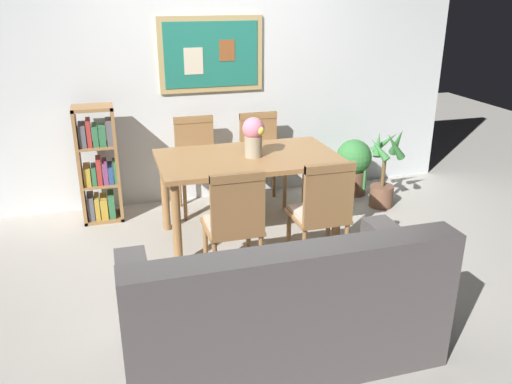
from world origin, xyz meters
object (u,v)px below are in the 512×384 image
object	(u,v)px
dining_chair_near_right	(323,208)
bookshelf	(99,167)
potted_ivy	(353,165)
flower_vase	(254,135)
dining_chair_near_left	(235,219)
dining_chair_far_left	(197,157)
leather_couch	(281,312)
dining_chair_far_right	(261,152)
dining_table	(248,167)
potted_palm	(384,174)

from	to	relation	value
dining_chair_near_right	bookshelf	bearing A→B (deg)	136.27
dining_chair_near_right	bookshelf	world-z (taller)	bookshelf
dining_chair_near_right	potted_ivy	size ratio (longest dim) A/B	1.50
bookshelf	flower_vase	xyz separation A→B (m)	(1.26, -0.79, 0.41)
flower_vase	potted_ivy	bearing A→B (deg)	29.30
dining_chair_near_left	dining_chair_far_left	distance (m)	1.53
dining_chair_far_left	dining_chair_near_right	world-z (taller)	same
dining_chair_near_right	leather_couch	world-z (taller)	dining_chair_near_right
dining_chair_near_left	leather_couch	size ratio (longest dim) A/B	0.51
dining_chair_near_right	flower_vase	xyz separation A→B (m)	(-0.32, 0.73, 0.40)
dining_chair_near_right	leather_couch	bearing A→B (deg)	-125.52
dining_chair_near_left	flower_vase	xyz separation A→B (m)	(0.35, 0.74, 0.40)
dining_chair_far_right	dining_table	bearing A→B (deg)	-114.26
dining_chair_far_left	bookshelf	xyz separation A→B (m)	(-0.91, -0.01, -0.02)
dining_chair_far_right	dining_chair_near_left	bearing A→B (deg)	-113.34
dining_chair_far_left	flower_vase	size ratio (longest dim) A/B	2.74
dining_chair_near_right	flower_vase	distance (m)	0.89
dining_chair_far_right	flower_vase	bearing A→B (deg)	-111.08
leather_couch	flower_vase	bearing A→B (deg)	79.41
dining_chair_far_left	potted_palm	size ratio (longest dim) A/B	1.09
dining_table	dining_chair_far_right	bearing A→B (deg)	65.74
dining_chair_near_right	flower_vase	bearing A→B (deg)	113.88
dining_chair_near_left	dining_chair_far_right	size ratio (longest dim) A/B	1.00
dining_chair_near_left	dining_chair_far_right	distance (m)	1.65
potted_palm	flower_vase	bearing A→B (deg)	-167.40
dining_chair_far_left	dining_chair_far_right	bearing A→B (deg)	-1.20
dining_table	dining_chair_near_right	xyz separation A→B (m)	(0.36, -0.75, -0.11)
dining_chair_far_left	flower_vase	distance (m)	0.95
dining_chair_far_left	leather_couch	bearing A→B (deg)	-88.86
potted_ivy	bookshelf	bearing A→B (deg)	178.87
flower_vase	dining_chair_near_right	bearing A→B (deg)	-66.12
bookshelf	flower_vase	size ratio (longest dim) A/B	3.28
dining_chair_near_right	potted_palm	xyz separation A→B (m)	(1.11, 1.05, -0.20)
leather_couch	flower_vase	size ratio (longest dim) A/B	5.43
leather_couch	dining_chair_far_left	bearing A→B (deg)	91.14
leather_couch	dining_table	bearing A→B (deg)	80.99
potted_palm	flower_vase	world-z (taller)	flower_vase
leather_couch	bookshelf	xyz separation A→B (m)	(-0.96, 2.38, 0.21)
potted_ivy	dining_chair_far_left	bearing A→B (deg)	177.96
dining_table	dining_chair_near_left	size ratio (longest dim) A/B	1.65
dining_chair_far_right	dining_chair_far_left	bearing A→B (deg)	178.80
dining_table	dining_chair_far_right	world-z (taller)	dining_chair_far_right
dining_chair_near_left	dining_chair_far_left	xyz separation A→B (m)	(0.01, 1.53, 0.00)
leather_couch	dining_chair_far_right	bearing A→B (deg)	75.85
potted_ivy	flower_vase	distance (m)	1.62
dining_chair_far_left	dining_chair_near_right	distance (m)	1.66
dining_chair_near_right	potted_ivy	xyz separation A→B (m)	(0.99, 1.46, -0.22)
dining_chair_far_left	dining_chair_far_right	distance (m)	0.65
dining_table	potted_palm	distance (m)	1.54
dining_chair_near_left	dining_table	bearing A→B (deg)	67.60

